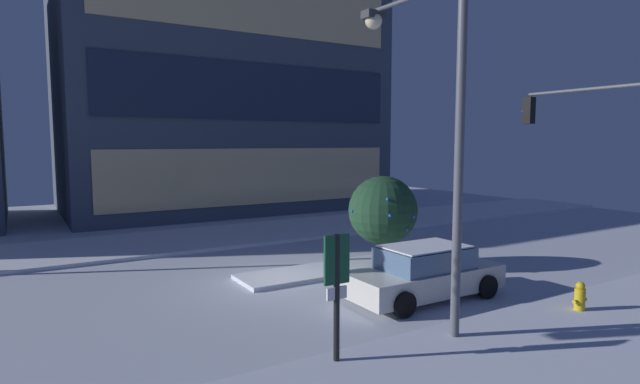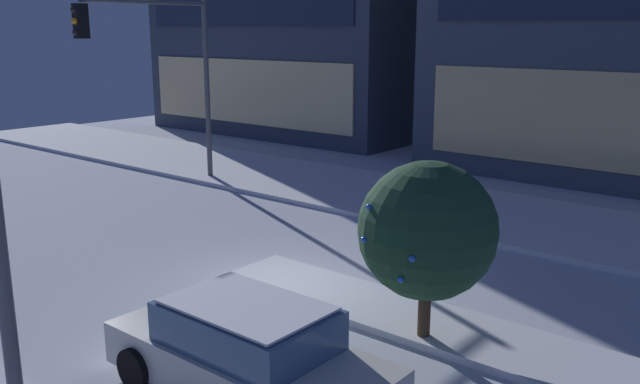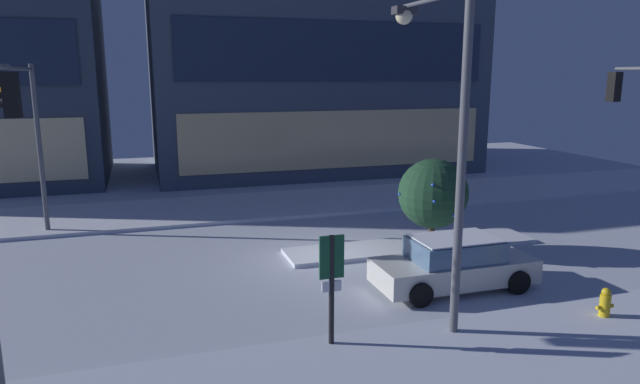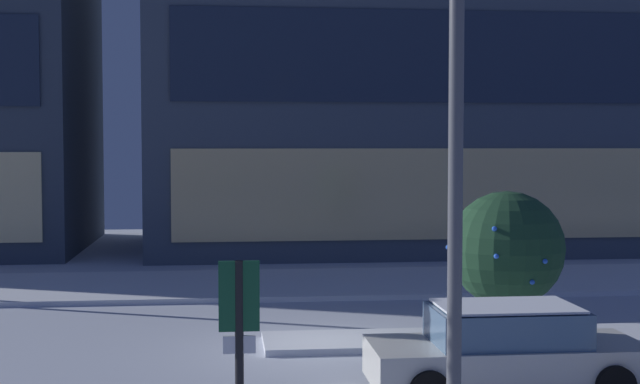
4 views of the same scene
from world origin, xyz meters
name	(u,v)px [view 3 (image 3 of 4)]	position (x,y,z in m)	size (l,w,h in m)	color
ground	(326,260)	(0.00, 0.00, 0.00)	(52.00, 52.00, 0.00)	silver
curb_strip_near	(455,384)	(0.00, -8.05, 0.07)	(52.00, 5.20, 0.14)	silver
curb_strip_far	(271,205)	(0.00, 8.05, 0.07)	(52.00, 5.20, 0.14)	silver
median_strip	(412,246)	(3.30, 0.35, 0.07)	(9.00, 1.80, 0.14)	silver
car_near	(454,264)	(2.68, -3.46, 0.71)	(4.66, 2.03, 1.49)	silver
traffic_light_corner_far_left	(26,120)	(-9.16, 4.25, 4.46)	(0.32, 5.11, 6.34)	#565960
street_lamp_arched	(442,113)	(1.07, -5.25, 5.09)	(0.56, 3.27, 7.80)	#565960
fire_hydrant	(605,305)	(5.06, -6.53, 0.42)	(0.48, 0.26, 0.87)	gold
parking_info_sign	(332,278)	(-1.79, -5.86, 1.67)	(0.55, 0.12, 2.61)	black
decorated_tree_median	(433,194)	(3.72, -0.24, 2.03)	(2.41, 2.36, 3.21)	#473323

